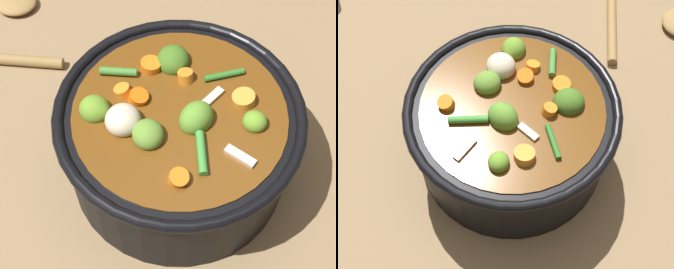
# 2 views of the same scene
# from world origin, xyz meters

# --- Properties ---
(ground_plane) EXTENTS (1.10, 1.10, 0.00)m
(ground_plane) POSITION_xyz_m (0.00, 0.00, 0.00)
(ground_plane) COLOR #8C704C
(cooking_pot) EXTENTS (0.29, 0.29, 0.15)m
(cooking_pot) POSITION_xyz_m (0.00, 0.00, 0.07)
(cooking_pot) COLOR black
(cooking_pot) RESTS_ON ground_plane
(wooden_spoon) EXTENTS (0.21, 0.20, 0.02)m
(wooden_spoon) POSITION_xyz_m (0.34, 0.12, 0.01)
(wooden_spoon) COLOR #9B7643
(wooden_spoon) RESTS_ON ground_plane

